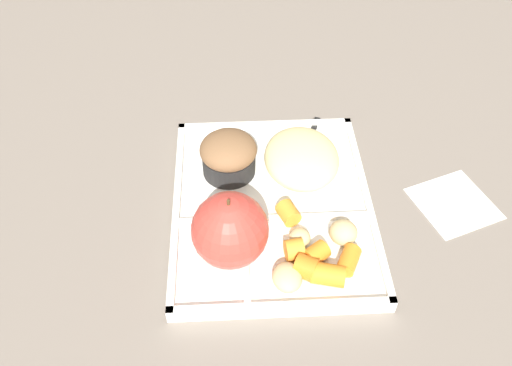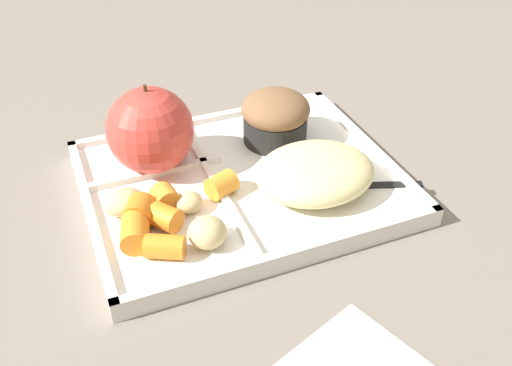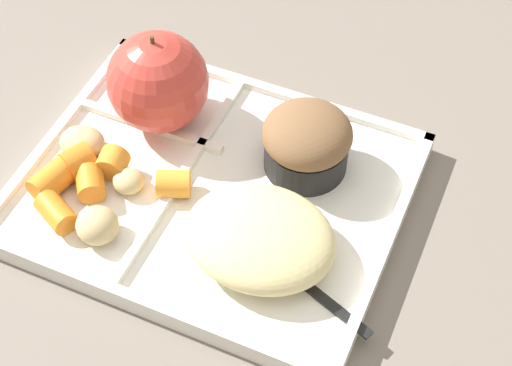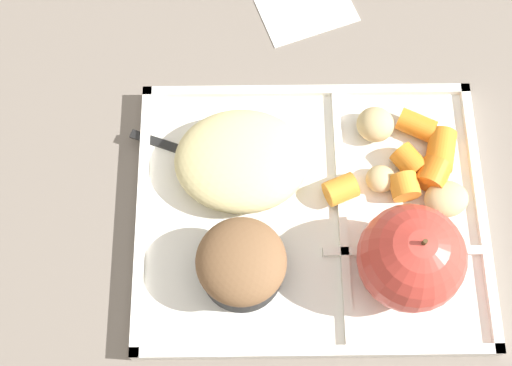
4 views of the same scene
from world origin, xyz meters
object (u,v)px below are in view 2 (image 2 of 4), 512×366
at_px(lunch_tray, 240,183).
at_px(plastic_fork, 340,186).
at_px(bran_muffin, 275,117).
at_px(green_apple, 150,130).

height_order(lunch_tray, plastic_fork, lunch_tray).
xyz_separation_m(bran_muffin, plastic_fork, (0.02, -0.10, -0.03)).
bearing_deg(green_apple, bran_muffin, 0.00).
height_order(lunch_tray, green_apple, green_apple).
distance_m(green_apple, plastic_fork, 0.20).
bearing_deg(plastic_fork, lunch_tray, 149.82).
distance_m(lunch_tray, plastic_fork, 0.10).
relative_size(bran_muffin, plastic_fork, 0.54).
bearing_deg(lunch_tray, plastic_fork, -30.18).
bearing_deg(lunch_tray, bran_muffin, 40.58).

